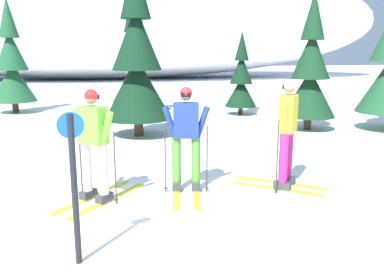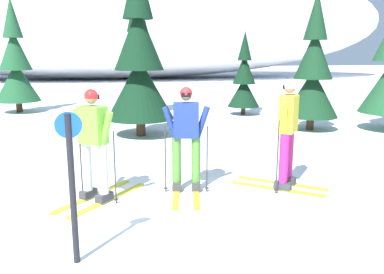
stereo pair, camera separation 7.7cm
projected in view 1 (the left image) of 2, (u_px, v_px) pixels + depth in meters
The scene contains 11 objects.
ground_plane at pixel (199, 211), 5.90m from camera, with size 120.00×120.00×0.00m, color white.
skier_lime_jacket at pixel (94, 144), 6.13m from camera, with size 1.44×1.60×1.76m.
skier_navy_jacket at pixel (186, 137), 6.59m from camera, with size 0.79×1.62×1.75m.
skier_yellow_jacket at pixel (287, 131), 6.74m from camera, with size 1.54×1.32×1.86m.
pine_tree_left at pixel (12, 65), 15.16m from camera, with size 1.67×1.67×4.31m.
pine_tree_center_left at pixel (137, 63), 10.82m from camera, with size 1.86×1.86×4.82m.
pine_tree_center at pixel (135, 62), 14.81m from camera, with size 1.78×1.78×4.61m.
pine_tree_center_right at pixel (241, 80), 14.79m from camera, with size 1.18×1.18×3.05m.
pine_tree_right at pixel (310, 73), 11.81m from camera, with size 1.56×1.56×4.04m.
snow_ridge_background at pixel (108, 18), 34.48m from camera, with size 49.63×16.69×10.41m, color white.
trail_marker_post at pixel (74, 181), 4.27m from camera, with size 0.28×0.07×1.69m.
Camera 1 is at (-1.14, -5.42, 2.30)m, focal length 37.55 mm.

